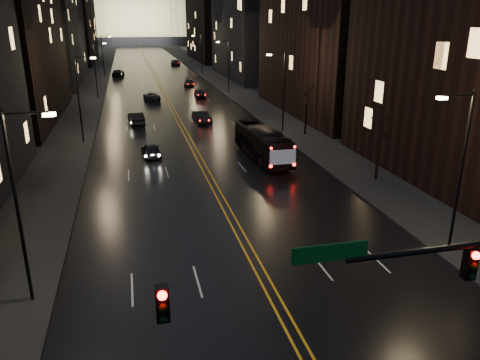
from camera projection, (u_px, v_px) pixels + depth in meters
road at (148, 64)px, 134.44m from camera, size 20.00×320.00×0.02m
sidewalk_left at (98, 65)px, 131.38m from camera, size 8.00×320.00×0.16m
sidewalk_right at (197, 63)px, 137.45m from camera, size 8.00×320.00×0.16m
center_line at (148, 64)px, 134.43m from camera, size 0.62×320.00×0.01m
building_left_far at (46, 32)px, 91.66m from camera, size 12.00×34.00×20.00m
building_left_dist at (70, 20)px, 135.16m from camera, size 12.00×40.00×24.00m
building_right_mid at (253, 16)px, 99.79m from camera, size 12.00×34.00×26.00m
building_right_dist at (213, 23)px, 144.59m from camera, size 12.00×40.00×22.00m
capitol at (135, 9)px, 239.21m from camera, size 90.00×50.00×58.50m
streetlamp_right_near at (459, 165)px, 24.74m from camera, size 2.13×0.25×9.00m
streetlamp_left_near at (21, 200)px, 20.06m from camera, size 2.13×0.25×9.00m
streetlamp_right_mid at (282, 88)px, 52.34m from camera, size 2.13×0.25×9.00m
streetlamp_left_mid at (80, 95)px, 47.65m from camera, size 2.13×0.25×9.00m
streetlamp_right_far at (227, 64)px, 79.93m from camera, size 2.13×0.25×9.00m
streetlamp_left_far at (96, 67)px, 75.24m from camera, size 2.13×0.25×9.00m
streetlamp_right_dist at (201, 52)px, 107.53m from camera, size 2.13×0.25×9.00m
streetlamp_left_dist at (104, 54)px, 102.84m from camera, size 2.13×0.25×9.00m
tree_right_mid at (381, 126)px, 36.44m from camera, size 2.40×2.40×6.65m
tree_right_far at (307, 95)px, 51.16m from camera, size 2.40×2.40×6.65m
bus at (262, 143)px, 43.53m from camera, size 3.03×10.55×2.90m
oncoming_car_a at (151, 150)px, 44.14m from camera, size 1.88×4.09×1.36m
oncoming_car_b at (136, 118)px, 57.70m from camera, size 2.11×4.85×1.55m
oncoming_car_c at (152, 96)px, 74.63m from camera, size 2.67×4.94×1.32m
oncoming_car_d at (118, 73)px, 105.48m from camera, size 2.99×5.78×1.60m
receding_car_a at (202, 117)px, 58.52m from camera, size 2.10×4.57×1.45m
receding_car_b at (200, 93)px, 77.36m from camera, size 1.85×4.30×1.45m
receding_car_c at (189, 83)px, 89.51m from camera, size 2.61×5.09×1.42m
receding_car_d at (175, 62)px, 131.53m from camera, size 3.00×5.61×1.50m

